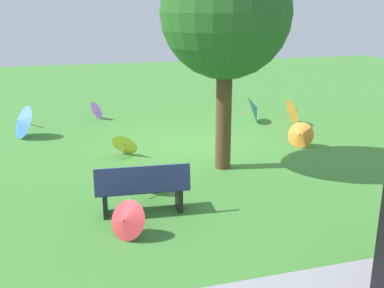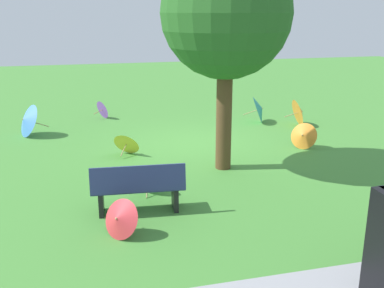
% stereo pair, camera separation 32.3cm
% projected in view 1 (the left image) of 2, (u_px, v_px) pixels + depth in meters
% --- Properties ---
extents(ground, '(40.00, 40.00, 0.00)m').
position_uv_depth(ground, '(196.00, 147.00, 11.57)').
color(ground, '#478C38').
extents(park_bench, '(1.63, 0.61, 0.90)m').
position_uv_depth(park_bench, '(143.00, 188.00, 7.61)').
color(park_bench, navy).
rests_on(park_bench, ground).
extents(shade_tree, '(2.70, 2.70, 4.69)m').
position_uv_depth(shade_tree, '(226.00, 14.00, 9.08)').
color(shade_tree, brown).
rests_on(shade_tree, ground).
extents(parasol_red_0, '(0.72, 0.74, 0.63)m').
position_uv_depth(parasol_red_0, '(125.00, 220.00, 6.80)').
color(parasol_red_0, tan).
rests_on(parasol_red_0, ground).
extents(parasol_teal_0, '(0.85, 0.98, 0.87)m').
position_uv_depth(parasol_teal_0, '(255.00, 109.00, 14.00)').
color(parasol_teal_0, tan).
rests_on(parasol_teal_0, ground).
extents(parasol_purple_0, '(0.60, 0.65, 0.60)m').
position_uv_depth(parasol_purple_0, '(98.00, 110.00, 14.46)').
color(parasol_purple_0, tan).
rests_on(parasol_purple_0, ground).
extents(parasol_blue_0, '(1.02, 1.09, 0.93)m').
position_uv_depth(parasol_blue_0, '(20.00, 122.00, 12.23)').
color(parasol_blue_0, tan).
rests_on(parasol_blue_0, ground).
extents(parasol_teal_1, '(0.68, 0.62, 0.56)m').
position_uv_depth(parasol_teal_1, '(150.00, 177.00, 8.53)').
color(parasol_teal_1, tan).
rests_on(parasol_teal_1, ground).
extents(parasol_orange_0, '(0.75, 0.78, 0.68)m').
position_uv_depth(parasol_orange_0, '(300.00, 135.00, 11.41)').
color(parasol_orange_0, tan).
rests_on(parasol_orange_0, ground).
extents(parasol_yellow_0, '(0.79, 0.73, 0.60)m').
position_uv_depth(parasol_yellow_0, '(125.00, 143.00, 10.79)').
color(parasol_yellow_0, tan).
rests_on(parasol_yellow_0, ground).
extents(parasol_orange_1, '(0.72, 0.87, 0.83)m').
position_uv_depth(parasol_orange_1, '(294.00, 111.00, 13.72)').
color(parasol_orange_1, tan).
rests_on(parasol_orange_1, ground).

